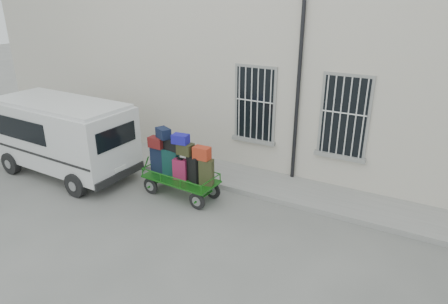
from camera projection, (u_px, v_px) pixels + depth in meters
ground at (218, 216)px, 10.39m from camera, size 80.00×80.00×0.00m
building at (297, 68)px, 13.72m from camera, size 24.00×5.15×6.00m
sidewalk at (254, 181)px, 12.14m from camera, size 24.00×1.70×0.15m
luggage_cart at (179, 164)px, 11.11m from camera, size 2.55×1.10×1.92m
van at (63, 133)px, 12.39m from camera, size 4.77×2.25×2.37m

